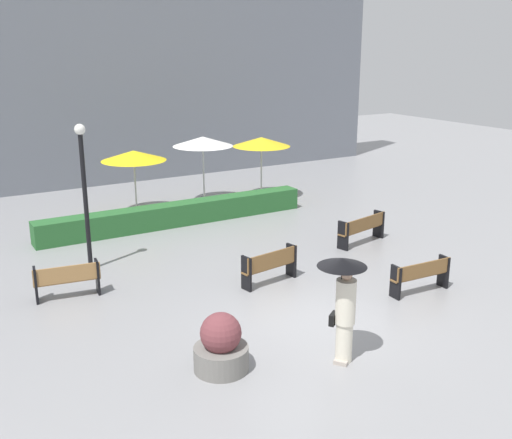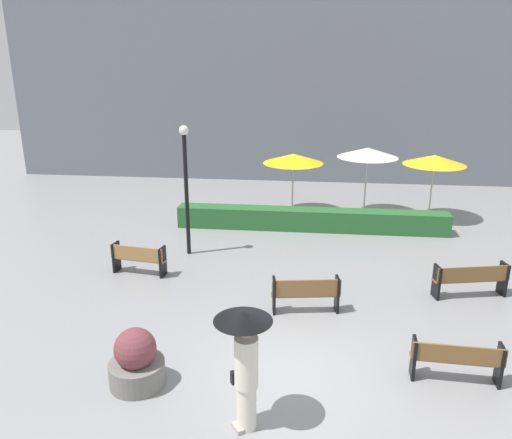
{
  "view_description": "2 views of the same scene",
  "coord_description": "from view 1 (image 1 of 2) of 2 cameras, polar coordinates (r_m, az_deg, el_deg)",
  "views": [
    {
      "loc": [
        -7.28,
        -9.66,
        5.84
      ],
      "look_at": [
        1.06,
        4.3,
        1.11
      ],
      "focal_mm": 42.59,
      "sensor_mm": 36.0,
      "label": 1
    },
    {
      "loc": [
        0.4,
        -8.4,
        5.82
      ],
      "look_at": [
        -1.1,
        5.01,
        1.41
      ],
      "focal_mm": 35.69,
      "sensor_mm": 36.0,
      "label": 2
    }
  ],
  "objects": [
    {
      "name": "ground_plane",
      "position": [
        13.43,
        5.6,
        -9.64
      ],
      "size": [
        60.0,
        60.0,
        0.0
      ],
      "primitive_type": "plane",
      "color": "gray"
    },
    {
      "name": "bench_far_left",
      "position": [
        15.09,
        -17.32,
        -5.33
      ],
      "size": [
        1.56,
        0.59,
        0.84
      ],
      "color": "#9E7242",
      "rests_on": "ground"
    },
    {
      "name": "bench_near_right",
      "position": [
        15.24,
        15.26,
        -4.98
      ],
      "size": [
        1.65,
        0.42,
        0.81
      ],
      "color": "brown",
      "rests_on": "ground"
    },
    {
      "name": "bench_far_right",
      "position": [
        18.55,
        9.98,
        -0.75
      ],
      "size": [
        1.89,
        0.76,
        0.85
      ],
      "color": "brown",
      "rests_on": "ground"
    },
    {
      "name": "bench_mid_center",
      "position": [
        15.26,
        1.37,
        -4.24
      ],
      "size": [
        1.63,
        0.58,
        0.87
      ],
      "color": "brown",
      "rests_on": "ground"
    },
    {
      "name": "pedestrian_with_umbrella",
      "position": [
        11.47,
        8.24,
        -7.2
      ],
      "size": [
        0.93,
        0.93,
        2.07
      ],
      "color": "silver",
      "rests_on": "ground"
    },
    {
      "name": "planter_pot",
      "position": [
        11.43,
        -3.31,
        -11.78
      ],
      "size": [
        1.03,
        1.03,
        1.13
      ],
      "color": "slate",
      "rests_on": "ground"
    },
    {
      "name": "lamp_post",
      "position": [
        16.31,
        -15.85,
        3.38
      ],
      "size": [
        0.28,
        0.28,
        3.9
      ],
      "color": "black",
      "rests_on": "ground"
    },
    {
      "name": "patio_umbrella_yellow",
      "position": [
        21.45,
        -11.42,
        5.9
      ],
      "size": [
        2.24,
        2.24,
        2.3
      ],
      "color": "silver",
      "rests_on": "ground"
    },
    {
      "name": "patio_umbrella_white",
      "position": [
        22.54,
        -5.01,
        7.31
      ],
      "size": [
        2.22,
        2.22,
        2.55
      ],
      "color": "silver",
      "rests_on": "ground"
    },
    {
      "name": "patio_umbrella_yellow_far",
      "position": [
        23.39,
        0.51,
        7.3
      ],
      "size": [
        2.21,
        2.21,
        2.4
      ],
      "color": "silver",
      "rests_on": "ground"
    },
    {
      "name": "hedge_strip",
      "position": [
        20.39,
        -7.44,
        0.51
      ],
      "size": [
        9.27,
        0.7,
        0.73
      ],
      "primitive_type": "cube",
      "color": "#28602D",
      "rests_on": "ground"
    },
    {
      "name": "building_facade",
      "position": [
        26.68,
        -15.53,
        14.75
      ],
      "size": [
        28.0,
        1.2,
        10.84
      ],
      "primitive_type": "cube",
      "color": "slate",
      "rests_on": "ground"
    }
  ]
}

